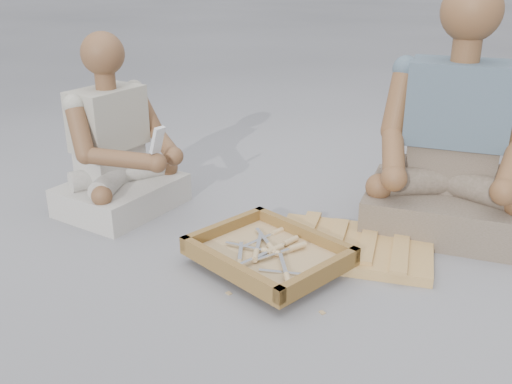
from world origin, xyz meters
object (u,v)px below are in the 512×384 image
Objects in this scene: carved_panel at (353,247)px; tool_tray at (268,253)px; companion at (452,152)px; craftsman at (117,153)px.

carved_panel is 1.02× the size of tool_tray.
carved_panel is 0.58m from companion.
craftsman reaches higher than carved_panel.
companion is (0.42, 0.74, 0.27)m from tool_tray.
tool_tray is 0.89m from craftsman.
craftsman is (-1.06, -0.21, 0.25)m from carved_panel.
craftsman is 0.79× the size of companion.
tool_tray is at bearing 46.29° from companion.
companion is (0.22, 0.44, 0.31)m from carved_panel.
carved_panel is 1.11m from craftsman.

